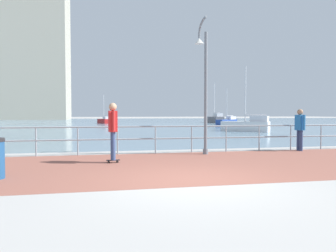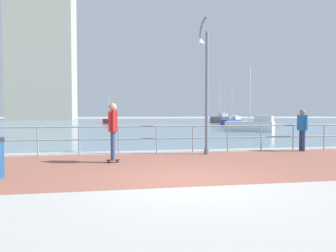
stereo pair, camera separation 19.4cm
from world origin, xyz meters
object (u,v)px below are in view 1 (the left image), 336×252
object	(u,v)px
sailboat_red	(104,121)
sailboat_ivory	(215,119)
lamppost	(204,78)
skateboarder	(113,127)
bystander	(300,126)
sailboat_white	(247,125)
sailboat_yellow	(227,122)

from	to	relation	value
sailboat_red	sailboat_ivory	world-z (taller)	sailboat_ivory
lamppost	skateboarder	distance (m)	4.07
bystander	sailboat_white	bearing A→B (deg)	72.89
lamppost	skateboarder	world-z (taller)	lamppost
bystander	sailboat_white	distance (m)	14.08
sailboat_yellow	sailboat_ivory	xyz separation A→B (m)	(2.16, 10.75, 0.17)
sailboat_yellow	skateboarder	bearing A→B (deg)	-117.89
sailboat_white	sailboat_ivory	xyz separation A→B (m)	(6.29, 25.23, 0.11)
lamppost	skateboarder	bearing A→B (deg)	-154.87
sailboat_red	skateboarder	bearing A→B (deg)	-89.76
sailboat_yellow	sailboat_white	bearing A→B (deg)	-105.89
skateboarder	sailboat_white	distance (m)	19.02
bystander	sailboat_ivory	world-z (taller)	sailboat_ivory
sailboat_white	sailboat_red	distance (m)	28.00
skateboarder	sailboat_yellow	world-z (taller)	sailboat_yellow
skateboarder	sailboat_ivory	xyz separation A→B (m)	(17.82, 40.34, -0.46)
bystander	sailboat_red	world-z (taller)	sailboat_red
skateboarder	sailboat_yellow	bearing A→B (deg)	62.11
bystander	lamppost	bearing A→B (deg)	-178.83
skateboarder	sailboat_ivory	world-z (taller)	sailboat_ivory
sailboat_yellow	sailboat_ivory	bearing A→B (deg)	78.62
skateboarder	sailboat_ivory	size ratio (longest dim) A/B	0.27
lamppost	bystander	xyz separation A→B (m)	(4.04, 0.08, -1.80)
sailboat_yellow	sailboat_red	distance (m)	19.25
lamppost	sailboat_red	xyz separation A→B (m)	(-3.53, 38.97, -2.36)
skateboarder	sailboat_white	world-z (taller)	sailboat_white
lamppost	skateboarder	xyz separation A→B (m)	(-3.35, -1.57, -1.69)
bystander	sailboat_yellow	xyz separation A→B (m)	(8.26, 27.94, -0.52)
sailboat_yellow	sailboat_red	world-z (taller)	sailboat_yellow
bystander	skateboarder	bearing A→B (deg)	-167.38
lamppost	sailboat_white	distance (m)	15.97
sailboat_white	sailboat_ivory	size ratio (longest dim) A/B	0.83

